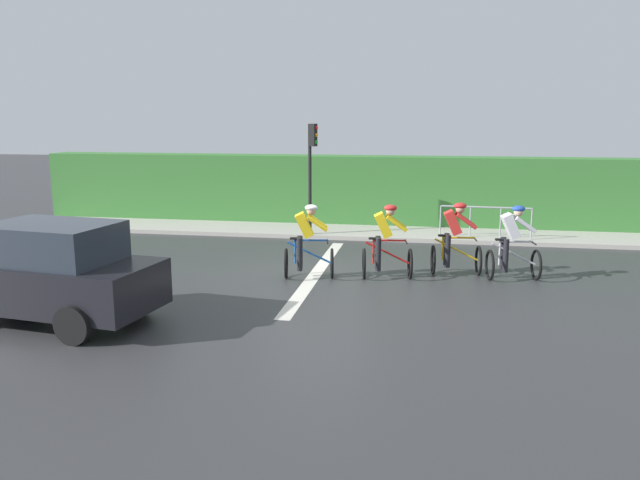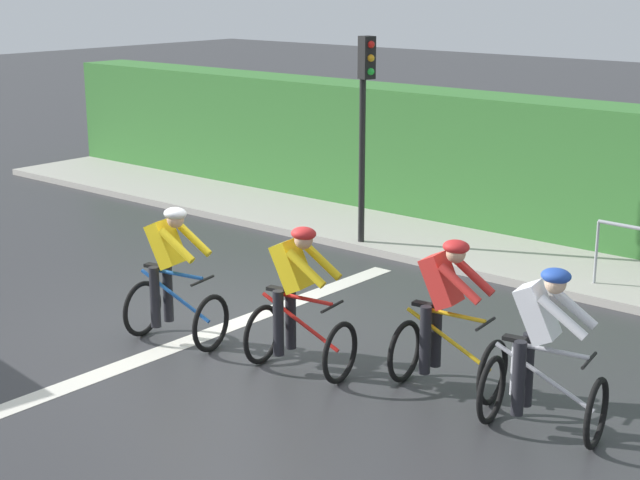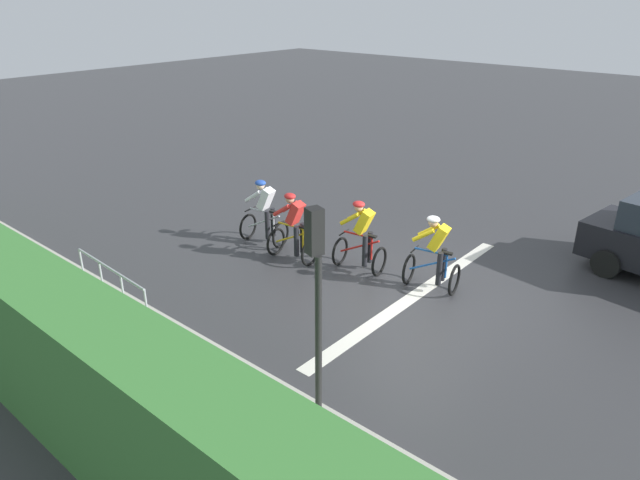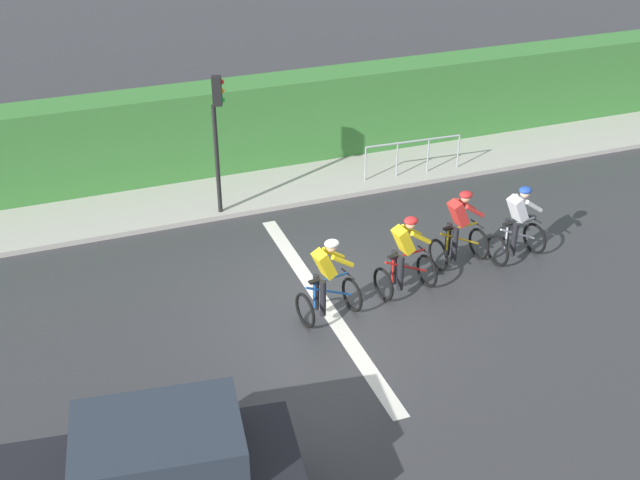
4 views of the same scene
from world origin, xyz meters
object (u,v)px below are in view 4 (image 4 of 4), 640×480
at_px(cyclist_lead, 517,226).
at_px(cyclist_fourth, 327,282).
at_px(pedestrian_railing_kerbside, 413,151).
at_px(traffic_light_near_crossing, 217,126).
at_px(cyclist_mid, 405,258).
at_px(cyclist_second, 459,230).
at_px(car_black, 148,480).

relative_size(cyclist_lead, cyclist_fourth, 1.00).
height_order(cyclist_lead, pedestrian_railing_kerbside, cyclist_lead).
bearing_deg(traffic_light_near_crossing, cyclist_mid, 29.50).
xyz_separation_m(cyclist_lead, cyclist_second, (-0.25, -1.23, 0.00)).
relative_size(cyclist_second, car_black, 0.39).
relative_size(cyclist_lead, cyclist_mid, 1.00).
distance_m(cyclist_second, traffic_light_near_crossing, 5.69).
relative_size(cyclist_fourth, traffic_light_near_crossing, 0.50).
height_order(car_black, pedestrian_railing_kerbside, car_black).
bearing_deg(cyclist_fourth, traffic_light_near_crossing, -170.61).
distance_m(cyclist_lead, cyclist_second, 1.25).
height_order(cyclist_lead, cyclist_fourth, same).
bearing_deg(cyclist_fourth, cyclist_mid, 99.28).
xyz_separation_m(traffic_light_near_crossing, pedestrian_railing_kerbside, (-0.31, 5.00, -1.47)).
height_order(cyclist_lead, traffic_light_near_crossing, traffic_light_near_crossing).
relative_size(car_black, pedestrian_railing_kerbside, 1.67).
xyz_separation_m(cyclist_mid, cyclist_fourth, (0.28, -1.71, 0.00)).
distance_m(cyclist_fourth, car_black, 5.41).
relative_size(cyclist_fourth, car_black, 0.39).
bearing_deg(traffic_light_near_crossing, cyclist_second, 46.54).
distance_m(traffic_light_near_crossing, pedestrian_railing_kerbside, 5.22).
bearing_deg(cyclist_second, cyclist_lead, 78.41).
bearing_deg(pedestrian_railing_kerbside, cyclist_lead, 2.94).
height_order(cyclist_lead, cyclist_mid, same).
bearing_deg(cyclist_mid, cyclist_fourth, -80.72).
distance_m(car_black, pedestrian_railing_kerbside, 11.93).
bearing_deg(cyclist_mid, pedestrian_railing_kerbside, 151.85).
relative_size(cyclist_mid, cyclist_fourth, 1.00).
bearing_deg(cyclist_second, car_black, -57.33).
height_order(cyclist_fourth, traffic_light_near_crossing, traffic_light_near_crossing).
xyz_separation_m(cyclist_fourth, traffic_light_near_crossing, (-4.67, -0.77, 1.43)).
relative_size(cyclist_second, traffic_light_near_crossing, 0.50).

